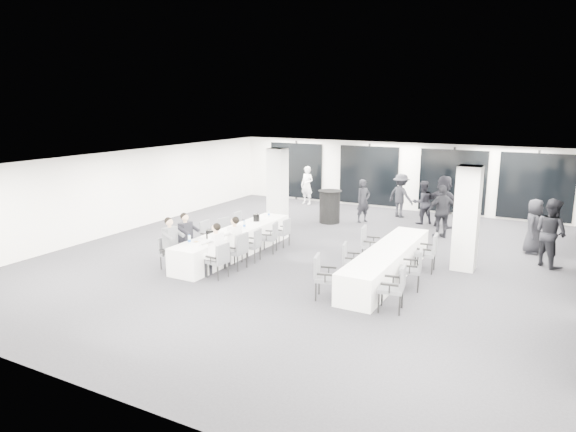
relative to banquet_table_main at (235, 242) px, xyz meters
The scene contains 43 objects.
room 3.60m from the banquet_table_main, 33.74° to the left, with size 14.04×16.04×2.84m.
column_left 4.21m from the banquet_table_main, 101.51° to the left, with size 0.60×0.60×2.80m, color silver.
column_right 6.52m from the banquet_table_main, 16.27° to the left, with size 0.60×0.60×2.80m, color silver.
banquet_table_main is the anchor object (origin of this frame).
banquet_table_side 4.56m from the banquet_table_main, ahead, with size 0.90×5.00×0.75m, color white.
cocktail_table 5.20m from the banquet_table_main, 81.39° to the left, with size 0.88×0.88×1.21m.
chair_main_left_near 2.13m from the banquet_table_main, 112.79° to the right, with size 0.52×0.55×0.87m.
chair_main_left_second 1.56m from the banquet_table_main, 122.30° to the right, with size 0.58×0.61×0.95m.
chair_main_left_mid 0.87m from the banquet_table_main, 168.28° to the right, with size 0.48×0.54×0.95m.
chair_main_left_fourth 1.11m from the banquet_table_main, 138.31° to the left, with size 0.53×0.55×0.86m.
chair_main_left_far 1.78m from the banquet_table_main, 117.87° to the left, with size 0.46×0.51×0.90m.
chair_main_right_near 2.10m from the banquet_table_main, 66.69° to the right, with size 0.51×0.55×0.91m.
chair_main_right_second 1.38m from the banquet_table_main, 52.17° to the right, with size 0.53×0.58×0.99m.
chair_main_right_mid 0.89m from the banquet_table_main, 19.61° to the right, with size 0.53×0.57×0.92m.
chair_main_right_fourth 1.09m from the banquet_table_main, 39.86° to the left, with size 0.56×0.59×0.92m.
chair_main_right_far 1.68m from the banquet_table_main, 60.37° to the left, with size 0.45×0.50×0.87m.
chair_side_left_near 4.20m from the banquet_table_main, 27.54° to the right, with size 0.63×0.65×1.02m.
chair_side_left_mid 3.75m from the banquet_table_main, ahead, with size 0.56×0.58×0.91m.
chair_side_left_far 3.90m from the banquet_table_main, 17.11° to the left, with size 0.59×0.63×1.03m.
chair_side_right_near 5.73m from the banquet_table_main, 19.34° to the right, with size 0.60×0.64×1.04m.
chair_side_right_mid 5.41m from the banquet_table_main, ahead, with size 0.60×0.63×1.00m.
chair_side_right_far 5.52m from the banquet_table_main, 11.74° to the left, with size 0.56×0.62×1.03m.
seated_guest_a 2.13m from the banquet_table_main, 108.64° to the right, with size 0.50×0.38×1.44m.
seated_guest_b 1.56m from the banquet_table_main, 116.57° to the right, with size 0.50×0.38×1.44m.
seated_guest_c 2.08m from the banquet_table_main, 70.79° to the right, with size 0.50×0.38×1.44m.
seated_guest_d 1.34m from the banquet_table_main, 58.12° to the right, with size 0.50×0.38×1.44m.
standing_guest_a 6.11m from the banquet_table_main, 72.33° to the left, with size 0.67×0.54×1.83m, color black.
standing_guest_b 7.65m from the banquet_table_main, 59.60° to the left, with size 0.88×0.54×1.82m, color black.
standing_guest_c 7.88m from the banquet_table_main, 68.87° to the left, with size 1.25×0.64×1.94m, color black.
standing_guest_d 6.95m from the banquet_table_main, 44.56° to the left, with size 1.18×0.66×2.01m, color black.
standing_guest_e 8.87m from the banquet_table_main, 29.36° to the left, with size 0.89×0.54×1.85m, color black.
standing_guest_f 7.96m from the banquet_table_main, 53.97° to the left, with size 1.96×0.75×2.13m, color black.
standing_guest_g 8.17m from the banquet_table_main, 101.13° to the left, with size 0.69×0.56×1.90m, color white.
standing_guest_h 8.81m from the banquet_table_main, 21.20° to the left, with size 1.03×0.63×2.14m, color black.
ice_bucket_near 1.23m from the banquet_table_main, 93.09° to the right, with size 0.21×0.21×0.24m, color black.
ice_bucket_far 1.36m from the banquet_table_main, 91.69° to the left, with size 0.20×0.20×0.23m, color black.
water_bottle_a 1.93m from the banquet_table_main, 95.52° to the right, with size 0.08×0.08×0.24m, color silver.
water_bottle_b 0.58m from the banquet_table_main, 56.04° to the left, with size 0.08×0.08×0.24m, color silver.
water_bottle_c 2.08m from the banquet_table_main, 90.84° to the left, with size 0.06×0.06×0.20m, color silver.
plate_a 1.68m from the banquet_table_main, 95.03° to the right, with size 0.21×0.21×0.03m.
plate_b 1.68m from the banquet_table_main, 83.11° to the right, with size 0.21×0.21×0.03m.
plate_c 0.72m from the banquet_table_main, 76.09° to the right, with size 0.20×0.20×0.03m.
wine_glass 1.94m from the banquet_table_main, 84.97° to the right, with size 0.07×0.07×0.19m.
Camera 1 is at (6.30, -12.91, 4.39)m, focal length 32.00 mm.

